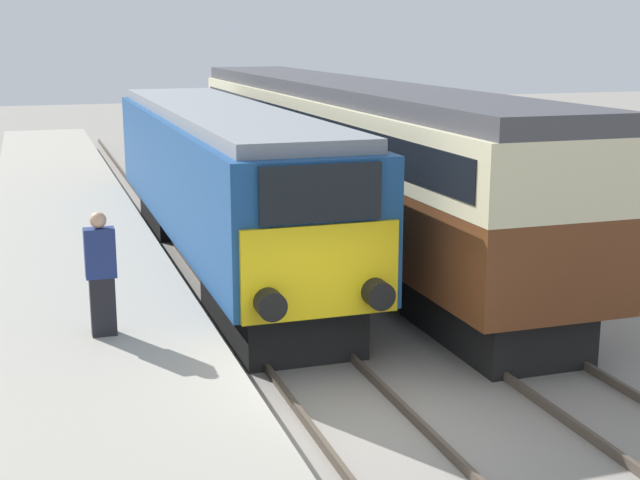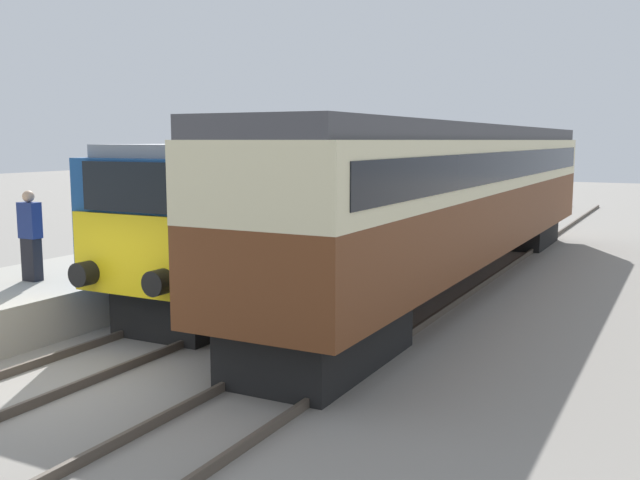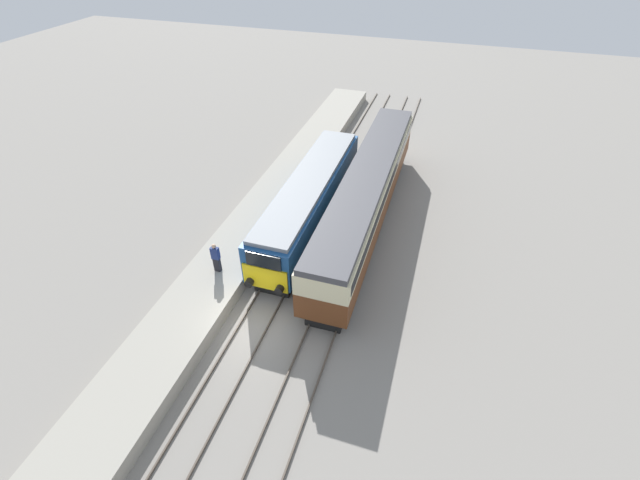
% 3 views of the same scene
% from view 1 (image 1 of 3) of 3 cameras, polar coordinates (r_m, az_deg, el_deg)
% --- Properties ---
extents(ground_plane, '(120.00, 120.00, 0.00)m').
position_cam_1_polar(ground_plane, '(12.21, 3.09, -12.24)').
color(ground_plane, gray).
extents(platform_left, '(3.50, 50.00, 0.86)m').
position_cam_1_polar(platform_left, '(18.90, -15.32, -2.07)').
color(platform_left, '#9E998C').
rests_on(platform_left, ground_plane).
extents(rails_near_track, '(1.51, 60.00, 0.14)m').
position_cam_1_polar(rails_near_track, '(16.62, -3.18, -5.00)').
color(rails_near_track, '#4C4238').
rests_on(rails_near_track, ground_plane).
extents(rails_far_track, '(1.50, 60.00, 0.14)m').
position_cam_1_polar(rails_far_track, '(17.75, 7.50, -3.90)').
color(rails_far_track, '#4C4238').
rests_on(rails_far_track, ground_plane).
extents(locomotive, '(2.70, 14.90, 3.65)m').
position_cam_1_polar(locomotive, '(20.19, -6.41, 3.98)').
color(locomotive, black).
rests_on(locomotive, ground_plane).
extents(passenger_carriage, '(2.75, 20.02, 4.09)m').
position_cam_1_polar(passenger_carriage, '(22.40, 1.39, 6.06)').
color(passenger_carriage, black).
rests_on(passenger_carriage, ground_plane).
extents(person_on_platform, '(0.44, 0.26, 1.85)m').
position_cam_1_polar(person_on_platform, '(13.39, -13.83, -2.12)').
color(person_on_platform, black).
rests_on(person_on_platform, platform_left).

